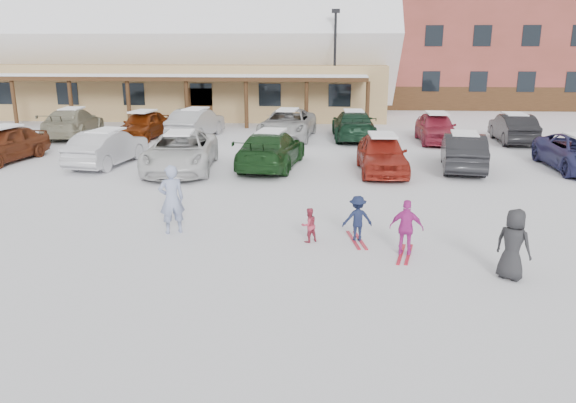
# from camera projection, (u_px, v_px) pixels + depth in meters

# --- Properties ---
(ground) EXTENTS (160.00, 160.00, 0.00)m
(ground) POSITION_uv_depth(u_px,v_px,m) (273.00, 252.00, 13.69)
(ground) COLOR white
(ground) RESTS_ON ground
(day_lodge) EXTENTS (29.12, 12.50, 10.38)m
(day_lodge) POSITION_uv_depth(u_px,v_px,m) (185.00, 58.00, 40.08)
(day_lodge) COLOR tan
(day_lodge) RESTS_ON ground
(lamp_post) EXTENTS (0.50, 0.25, 6.96)m
(lamp_post) POSITION_uv_depth(u_px,v_px,m) (335.00, 61.00, 34.77)
(lamp_post) COLOR black
(lamp_post) RESTS_ON ground
(conifer_2) EXTENTS (5.28, 5.28, 12.24)m
(conifer_2) POSITION_uv_depth(u_px,v_px,m) (6.00, 24.00, 54.21)
(conifer_2) COLOR black
(conifer_2) RESTS_ON ground
(conifer_3) EXTENTS (3.96, 3.96, 9.18)m
(conifer_3) POSITION_uv_depth(u_px,v_px,m) (378.00, 42.00, 54.16)
(conifer_3) COLOR black
(conifer_3) RESTS_ON ground
(adult_skier) EXTENTS (0.81, 0.71, 1.86)m
(adult_skier) POSITION_uv_depth(u_px,v_px,m) (172.00, 199.00, 14.83)
(adult_skier) COLOR #8D9AC1
(adult_skier) RESTS_ON ground
(toddler_red) EXTENTS (0.55, 0.52, 0.90)m
(toddler_red) POSITION_uv_depth(u_px,v_px,m) (309.00, 225.00, 14.26)
(toddler_red) COLOR #B03349
(toddler_red) RESTS_ON ground
(child_navy) EXTENTS (0.84, 0.57, 1.19)m
(child_navy) POSITION_uv_depth(u_px,v_px,m) (357.00, 219.00, 14.30)
(child_navy) COLOR #141C3A
(child_navy) RESTS_ON ground
(skis_child_navy) EXTENTS (0.44, 1.41, 0.03)m
(skis_child_navy) POSITION_uv_depth(u_px,v_px,m) (357.00, 240.00, 14.46)
(skis_child_navy) COLOR red
(skis_child_navy) RESTS_ON ground
(child_magenta) EXTENTS (0.86, 0.51, 1.37)m
(child_magenta) POSITION_uv_depth(u_px,v_px,m) (407.00, 228.00, 13.30)
(child_magenta) COLOR #C02C97
(child_magenta) RESTS_ON ground
(skis_child_magenta) EXTENTS (0.51, 1.41, 0.03)m
(skis_child_magenta) POSITION_uv_depth(u_px,v_px,m) (405.00, 254.00, 13.48)
(skis_child_magenta) COLOR red
(skis_child_magenta) RESTS_ON ground
(bystander_dark) EXTENTS (0.90, 0.88, 1.56)m
(bystander_dark) POSITION_uv_depth(u_px,v_px,m) (513.00, 244.00, 11.91)
(bystander_dark) COLOR #252528
(bystander_dark) RESTS_ON ground
(parked_car_0) EXTENTS (2.46, 4.67, 1.52)m
(parked_car_0) POSITION_uv_depth(u_px,v_px,m) (4.00, 144.00, 24.01)
(parked_car_0) COLOR #642B15
(parked_car_0) RESTS_ON ground
(parked_car_1) EXTENTS (2.20, 4.65, 1.47)m
(parked_car_1) POSITION_uv_depth(u_px,v_px,m) (107.00, 148.00, 23.34)
(parked_car_1) COLOR #BBBBC0
(parked_car_1) RESTS_ON ground
(parked_car_2) EXTENTS (3.08, 5.75, 1.54)m
(parked_car_2) POSITION_uv_depth(u_px,v_px,m) (181.00, 152.00, 22.30)
(parked_car_2) COLOR silver
(parked_car_2) RESTS_ON ground
(parked_car_3) EXTENTS (2.75, 5.43, 1.51)m
(parked_car_3) POSITION_uv_depth(u_px,v_px,m) (271.00, 149.00, 22.84)
(parked_car_3) COLOR #183C18
(parked_car_3) RESTS_ON ground
(parked_car_4) EXTENTS (1.89, 4.47, 1.51)m
(parked_car_4) POSITION_uv_depth(u_px,v_px,m) (382.00, 154.00, 21.94)
(parked_car_4) COLOR #A1271B
(parked_car_4) RESTS_ON ground
(parked_car_5) EXTENTS (2.22, 4.66, 1.48)m
(parked_car_5) POSITION_uv_depth(u_px,v_px,m) (463.00, 151.00, 22.50)
(parked_car_5) COLOR black
(parked_car_5) RESTS_ON ground
(parked_car_7) EXTENTS (2.73, 5.54, 1.55)m
(parked_car_7) POSITION_uv_depth(u_px,v_px,m) (73.00, 123.00, 30.47)
(parked_car_7) COLOR gray
(parked_car_7) RESTS_ON ground
(parked_car_8) EXTENTS (2.24, 4.52, 1.48)m
(parked_car_8) POSITION_uv_depth(u_px,v_px,m) (143.00, 125.00, 29.85)
(parked_car_8) COLOR #6E2608
(parked_car_8) RESTS_ON ground
(parked_car_9) EXTENTS (2.34, 4.95, 1.57)m
(parked_car_9) POSITION_uv_depth(u_px,v_px,m) (196.00, 123.00, 30.21)
(parked_car_9) COLOR #9C9CA0
(parked_car_9) RESTS_ON ground
(parked_car_10) EXTENTS (3.06, 5.81, 1.56)m
(parked_car_10) POSITION_uv_depth(u_px,v_px,m) (288.00, 124.00, 29.90)
(parked_car_10) COLOR #B8B8B8
(parked_car_10) RESTS_ON ground
(parked_car_11) EXTENTS (2.32, 5.30, 1.52)m
(parked_car_11) POSITION_uv_depth(u_px,v_px,m) (353.00, 125.00, 29.71)
(parked_car_11) COLOR #13311F
(parked_car_11) RESTS_ON ground
(parked_car_12) EXTENTS (1.87, 4.48, 1.52)m
(parked_car_12) POSITION_uv_depth(u_px,v_px,m) (436.00, 128.00, 28.79)
(parked_car_12) COLOR #A2293F
(parked_car_12) RESTS_ON ground
(parked_car_13) EXTENTS (1.79, 4.55, 1.47)m
(parked_car_13) POSITION_uv_depth(u_px,v_px,m) (513.00, 128.00, 28.73)
(parked_car_13) COLOR black
(parked_car_13) RESTS_ON ground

